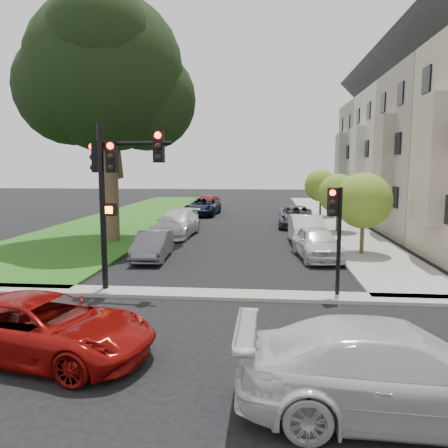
# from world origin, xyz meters

# --- Properties ---
(ground) EXTENTS (140.00, 140.00, 0.00)m
(ground) POSITION_xyz_m (0.00, 0.00, 0.00)
(ground) COLOR black
(ground) RESTS_ON ground
(grass_strip) EXTENTS (8.00, 44.00, 0.12)m
(grass_strip) POSITION_xyz_m (-9.00, 24.00, 0.06)
(grass_strip) COLOR #2E5C16
(grass_strip) RESTS_ON ground
(sidewalk_right) EXTENTS (3.50, 44.00, 0.12)m
(sidewalk_right) POSITION_xyz_m (6.75, 24.00, 0.06)
(sidewalk_right) COLOR gray
(sidewalk_right) RESTS_ON ground
(sidewalk_cross) EXTENTS (60.00, 1.00, 0.12)m
(sidewalk_cross) POSITION_xyz_m (0.00, 2.00, 0.06)
(sidewalk_cross) COLOR gray
(sidewalk_cross) RESTS_ON ground
(house_c) EXTENTS (7.70, 7.55, 15.97)m
(house_c) POSITION_xyz_m (12.45, 23.00, 6.93)
(house_c) COLOR #B6B3B1
(house_c) RESTS_ON ground
(house_d) EXTENTS (7.70, 7.55, 15.97)m
(house_d) POSITION_xyz_m (12.45, 30.50, 6.93)
(house_d) COLOR #9C9990
(house_d) RESTS_ON ground
(eucalyptus) EXTENTS (9.49, 8.62, 13.45)m
(eucalyptus) POSITION_xyz_m (-7.09, 11.80, 9.19)
(eucalyptus) COLOR #4F3D30
(eucalyptus) RESTS_ON ground
(small_tree_a) EXTENTS (2.64, 2.64, 3.96)m
(small_tree_a) POSITION_xyz_m (6.20, 9.15, 2.63)
(small_tree_a) COLOR #4F3D30
(small_tree_a) RESTS_ON ground
(small_tree_b) EXTENTS (2.52, 2.52, 3.78)m
(small_tree_b) POSITION_xyz_m (6.20, 16.27, 2.52)
(small_tree_b) COLOR #4F3D30
(small_tree_b) RESTS_ON ground
(small_tree_c) EXTENTS (2.68, 2.68, 4.01)m
(small_tree_c) POSITION_xyz_m (6.20, 24.89, 2.67)
(small_tree_c) COLOR #4F3D30
(small_tree_c) RESTS_ON ground
(traffic_signal_main) EXTENTS (2.75, 0.71, 5.62)m
(traffic_signal_main) POSITION_xyz_m (-3.36, 2.24, 3.88)
(traffic_signal_main) COLOR black
(traffic_signal_main) RESTS_ON ground
(traffic_signal_secondary) EXTENTS (0.48, 0.39, 3.59)m
(traffic_signal_secondary) POSITION_xyz_m (3.82, 2.19, 2.50)
(traffic_signal_secondary) COLOR black
(traffic_signal_secondary) RESTS_ON ground
(car_cross_near) EXTENTS (5.34, 3.19, 1.39)m
(car_cross_near) POSITION_xyz_m (-3.27, -2.94, 0.69)
(car_cross_near) COLOR maroon
(car_cross_near) RESTS_ON ground
(car_cross_far) EXTENTS (5.51, 2.28, 1.59)m
(car_cross_far) POSITION_xyz_m (3.83, -4.60, 0.80)
(car_cross_far) COLOR silver
(car_cross_far) RESTS_ON ground
(car_parked_0) EXTENTS (2.28, 4.56, 1.49)m
(car_parked_0) POSITION_xyz_m (4.00, 8.26, 0.75)
(car_parked_0) COLOR silver
(car_parked_0) RESTS_ON ground
(car_parked_1) EXTENTS (1.82, 4.80, 1.56)m
(car_parked_1) POSITION_xyz_m (3.88, 11.99, 0.78)
(car_parked_1) COLOR silver
(car_parked_1) RESTS_ON ground
(car_parked_2) EXTENTS (2.66, 5.35, 1.46)m
(car_parked_2) POSITION_xyz_m (3.81, 19.14, 0.73)
(car_parked_2) COLOR #3F4247
(car_parked_2) RESTS_ON ground
(car_parked_5) EXTENTS (1.60, 4.00, 1.29)m
(car_parked_5) POSITION_xyz_m (-3.50, 7.44, 0.65)
(car_parked_5) COLOR #3F4247
(car_parked_5) RESTS_ON ground
(car_parked_6) EXTENTS (2.50, 5.46, 1.55)m
(car_parked_6) POSITION_xyz_m (-3.74, 14.14, 0.77)
(car_parked_6) COLOR silver
(car_parked_6) RESTS_ON ground
(car_parked_7) EXTENTS (1.96, 4.33, 1.44)m
(car_parked_7) POSITION_xyz_m (-3.95, 18.04, 0.72)
(car_parked_7) COLOR #999BA0
(car_parked_7) RESTS_ON ground
(car_parked_8) EXTENTS (2.82, 5.60, 1.52)m
(car_parked_8) POSITION_xyz_m (-3.77, 25.67, 0.76)
(car_parked_8) COLOR black
(car_parked_8) RESTS_ON ground
(car_parked_9) EXTENTS (2.01, 4.32, 1.37)m
(car_parked_9) POSITION_xyz_m (-3.91, 30.24, 0.68)
(car_parked_9) COLOR maroon
(car_parked_9) RESTS_ON ground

